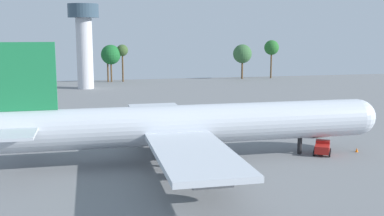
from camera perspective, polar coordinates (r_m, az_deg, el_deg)
The scene contains 7 objects.
ground_plane at distance 70.64m, azimuth -0.00°, elevation -6.40°, with size 238.68×238.68×0.00m, color slate.
cargo_airplane at distance 69.29m, azimuth -0.24°, elevation -2.07°, with size 59.67×48.85×17.73m.
fuel_truck at distance 76.49m, azimuth 15.58°, elevation -4.69°, with size 3.82×4.21×2.05m.
baggage_tug at distance 89.46m, azimuth 14.35°, elevation -2.50°, with size 3.24×4.95×2.50m.
safety_cone_nose at distance 79.75m, azimuth 19.42°, elevation -4.84°, with size 0.49×0.49×0.70m, color orange.
control_tower at distance 159.81m, azimuth -13.00°, elevation 8.51°, with size 10.02×10.02×27.79m.
tree_line_backdrop at distance 180.57m, azimuth -3.90°, elevation 6.66°, with size 108.40×7.46×15.35m.
Camera 1 is at (-14.75, -66.33, 19.29)m, focal length 43.81 mm.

